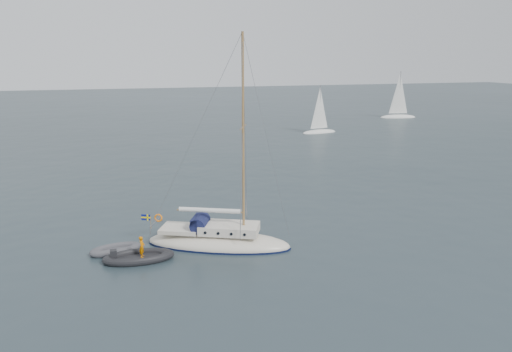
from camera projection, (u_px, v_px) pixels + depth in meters
name	position (u px, v px, depth m)	size (l,w,h in m)	color
ground	(255.00, 229.00, 33.03)	(300.00, 300.00, 0.00)	black
sailboat	(218.00, 230.00, 29.84)	(9.15, 2.74, 13.02)	beige
dinghy	(116.00, 250.00, 28.98)	(3.00, 1.35, 0.43)	#444449
rib	(138.00, 257.00, 27.84)	(3.97, 1.81, 1.43)	black
distant_yacht_c	(320.00, 111.00, 73.10)	(5.60, 2.99, 7.42)	silver
distant_yacht_b	(399.00, 97.00, 90.71)	(6.74, 3.59, 8.93)	silver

